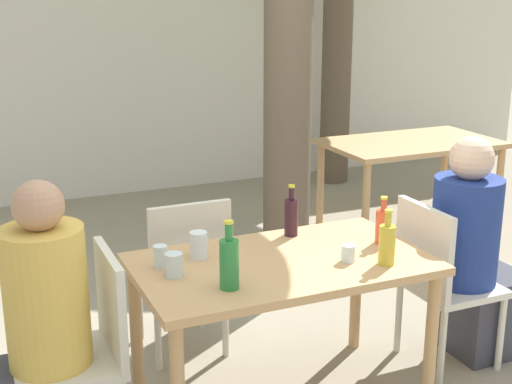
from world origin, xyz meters
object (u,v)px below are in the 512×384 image
at_px(patio_chair_2, 185,268).
at_px(green_bottle_3, 229,262).
at_px(drinking_glass_3, 348,253).
at_px(dining_table_back, 411,151).
at_px(person_seated_1, 475,260).
at_px(drinking_glass_0, 199,245).
at_px(dining_table_front, 282,278).
at_px(oil_cruet_1, 387,243).
at_px(soda_bottle_2, 383,225).
at_px(drinking_glass_2, 174,265).
at_px(person_seated_0, 29,344).
at_px(drinking_glass_1, 160,257).
at_px(patio_chair_1, 439,275).
at_px(wine_bottle_0, 291,216).
at_px(patio_chair_0, 87,343).

relative_size(patio_chair_2, green_bottle_3, 3.02).
bearing_deg(drinking_glass_3, dining_table_back, 48.64).
distance_m(person_seated_1, drinking_glass_0, 1.52).
xyz_separation_m(patio_chair_2, drinking_glass_3, (0.55, -0.77, 0.27)).
bearing_deg(green_bottle_3, dining_table_front, 30.27).
xyz_separation_m(oil_cruet_1, soda_bottle_2, (0.14, 0.25, -0.01)).
xyz_separation_m(patio_chair_2, person_seated_1, (1.42, -0.63, 0.05)).
height_order(dining_table_front, drinking_glass_2, drinking_glass_2).
bearing_deg(person_seated_0, drinking_glass_1, 102.44).
bearing_deg(drinking_glass_2, person_seated_1, -0.61).
distance_m(green_bottle_3, drinking_glass_3, 0.62).
height_order(dining_table_back, person_seated_0, person_seated_0).
xyz_separation_m(patio_chair_1, drinking_glass_1, (-1.46, 0.13, 0.28)).
distance_m(dining_table_back, drinking_glass_2, 3.28).
bearing_deg(dining_table_back, drinking_glass_1, -145.48).
height_order(dining_table_back, drinking_glass_2, drinking_glass_2).
distance_m(soda_bottle_2, drinking_glass_0, 0.92).
bearing_deg(dining_table_back, dining_table_front, -137.20).
distance_m(patio_chair_2, drinking_glass_1, 0.63).
xyz_separation_m(person_seated_1, wine_bottle_0, (-0.95, 0.29, 0.28)).
relative_size(patio_chair_0, person_seated_1, 0.73).
height_order(soda_bottle_2, drinking_glass_1, soda_bottle_2).
bearing_deg(person_seated_0, dining_table_back, 121.03).
relative_size(dining_table_front, patio_chair_2, 1.51).
relative_size(patio_chair_2, drinking_glass_0, 7.07).
bearing_deg(drinking_glass_0, dining_table_back, 35.90).
bearing_deg(patio_chair_2, patio_chair_0, 44.44).
height_order(patio_chair_2, drinking_glass_2, patio_chair_2).
relative_size(dining_table_front, oil_cruet_1, 5.23).
bearing_deg(drinking_glass_1, drinking_glass_3, -18.28).
distance_m(person_seated_0, drinking_glass_0, 0.86).
relative_size(dining_table_back, drinking_glass_3, 17.47).
relative_size(wine_bottle_0, green_bottle_3, 0.89).
xyz_separation_m(patio_chair_2, drinking_glass_1, (-0.27, -0.50, 0.28)).
distance_m(person_seated_1, drinking_glass_3, 0.91).
height_order(patio_chair_2, person_seated_0, person_seated_0).
bearing_deg(patio_chair_2, drinking_glass_2, 68.39).
xyz_separation_m(wine_bottle_0, green_bottle_3, (-0.53, -0.49, 0.01)).
relative_size(dining_table_front, soda_bottle_2, 5.73).
distance_m(wine_bottle_0, drinking_glass_2, 0.76).
bearing_deg(patio_chair_0, person_seated_1, 90.00).
relative_size(dining_table_back, patio_chair_0, 1.55).
relative_size(oil_cruet_1, green_bottle_3, 0.87).
distance_m(patio_chair_1, person_seated_0, 2.06).
bearing_deg(drinking_glass_2, wine_bottle_0, 21.22).
distance_m(green_bottle_3, drinking_glass_0, 0.38).
height_order(dining_table_back, patio_chair_1, patio_chair_1).
height_order(dining_table_back, drinking_glass_3, drinking_glass_3).
distance_m(wine_bottle_0, drinking_glass_3, 0.44).
bearing_deg(person_seated_1, dining_table_front, 90.00).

